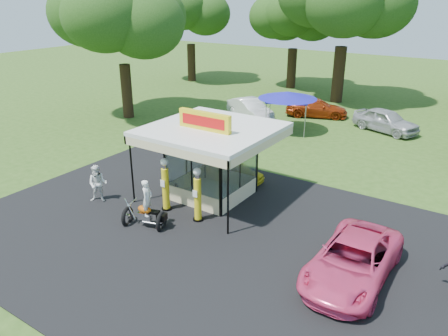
{
  "coord_description": "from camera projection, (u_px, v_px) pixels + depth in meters",
  "views": [
    {
      "loc": [
        8.78,
        -10.16,
        8.92
      ],
      "look_at": [
        -0.67,
        4.0,
        2.05
      ],
      "focal_mm": 35.0,
      "sensor_mm": 36.0,
      "label": 1
    }
  ],
  "objects": [
    {
      "name": "gas_station_kiosk",
      "position": [
        212.0,
        161.0,
        19.91
      ],
      "size": [
        5.4,
        5.4,
        4.18
      ],
      "color": "white",
      "rests_on": "ground"
    },
    {
      "name": "oak_near",
      "position": [
        120.0,
        15.0,
        30.86
      ],
      "size": [
        10.28,
        10.28,
        11.84
      ],
      "color": "black",
      "rests_on": "ground"
    },
    {
      "name": "pink_sedan",
      "position": [
        353.0,
        260.0,
        14.4
      ],
      "size": [
        2.34,
        5.04,
        1.4
      ],
      "primitive_type": "imported",
      "rotation": [
        0.0,
        0.0,
        0.0
      ],
      "color": "#E63E74",
      "rests_on": "ground"
    },
    {
      "name": "oak_far_b",
      "position": [
        295.0,
        17.0,
        41.48
      ],
      "size": [
        8.87,
        8.87,
        10.57
      ],
      "color": "black",
      "rests_on": "ground"
    },
    {
      "name": "asphalt_apron",
      "position": [
        210.0,
        235.0,
        17.23
      ],
      "size": [
        20.0,
        14.0,
        0.04
      ],
      "primitive_type": "cube",
      "color": "black",
      "rests_on": "ground"
    },
    {
      "name": "tent_west",
      "position": [
        288.0,
        95.0,
        29.23
      ],
      "size": [
        3.95,
        3.95,
        2.76
      ],
      "rotation": [
        0.0,
        0.0,
        0.39
      ],
      "color": "gray",
      "rests_on": "ground"
    },
    {
      "name": "bg_car_c",
      "position": [
        386.0,
        121.0,
        29.82
      ],
      "size": [
        4.93,
        3.29,
        1.56
      ],
      "primitive_type": "imported",
      "rotation": [
        0.0,
        0.0,
        1.22
      ],
      "color": "#A2A3A6",
      "rests_on": "ground"
    },
    {
      "name": "spectator_west",
      "position": [
        98.0,
        184.0,
        19.72
      ],
      "size": [
        1.08,
        1.03,
        1.76
      ],
      "primitive_type": "imported",
      "rotation": [
        0.0,
        0.0,
        0.59
      ],
      "color": "white",
      "rests_on": "ground"
    },
    {
      "name": "bg_car_a",
      "position": [
        250.0,
        109.0,
        32.83
      ],
      "size": [
        4.8,
        3.61,
        1.51
      ],
      "primitive_type": "imported",
      "rotation": [
        0.0,
        0.0,
        1.07
      ],
      "color": "white",
      "rests_on": "ground"
    },
    {
      "name": "kiosk_car",
      "position": [
        237.0,
        172.0,
        22.1
      ],
      "size": [
        2.82,
        1.13,
        0.96
      ],
      "primitive_type": "imported",
      "rotation": [
        0.0,
        0.0,
        1.57
      ],
      "color": "yellow",
      "rests_on": "ground"
    },
    {
      "name": "ground",
      "position": [
        178.0,
        259.0,
        15.69
      ],
      "size": [
        120.0,
        120.0,
        0.0
      ],
      "primitive_type": "plane",
      "color": "#2F4F18",
      "rests_on": "ground"
    },
    {
      "name": "spare_tires",
      "position": [
        173.0,
        187.0,
        20.73
      ],
      "size": [
        0.83,
        0.54,
        0.7
      ],
      "rotation": [
        0.0,
        0.0,
        -0.17
      ],
      "color": "black",
      "rests_on": "ground"
    },
    {
      "name": "bg_car_b",
      "position": [
        316.0,
        108.0,
        33.48
      ],
      "size": [
        5.04,
        3.42,
        1.36
      ],
      "primitive_type": "imported",
      "rotation": [
        0.0,
        0.0,
        1.93
      ],
      "color": "#922C0B",
      "rests_on": "ground"
    },
    {
      "name": "gas_pump_left",
      "position": [
        166.0,
        186.0,
        18.82
      ],
      "size": [
        0.45,
        0.45,
        2.44
      ],
      "color": "black",
      "rests_on": "ground"
    },
    {
      "name": "gas_pump_right",
      "position": [
        198.0,
        196.0,
        17.92
      ],
      "size": [
        0.45,
        0.45,
        2.39
      ],
      "color": "black",
      "rests_on": "ground"
    },
    {
      "name": "oak_far_a",
      "position": [
        190.0,
        14.0,
        44.89
      ],
      "size": [
        9.1,
        9.1,
        10.79
      ],
      "color": "black",
      "rests_on": "ground"
    },
    {
      "name": "motorcycle",
      "position": [
        146.0,
        209.0,
        17.54
      ],
      "size": [
        1.91,
        1.31,
        2.17
      ],
      "rotation": [
        0.0,
        0.0,
        0.3
      ],
      "color": "black",
      "rests_on": "ground"
    }
  ]
}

